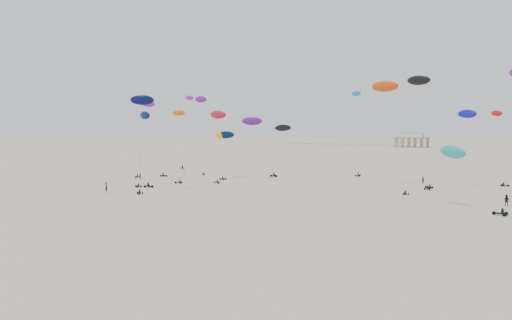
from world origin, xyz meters
The scene contains 24 objects.
ground_plane centered at (0.00, 200.00, 0.00)m, with size 900.00×900.00×0.00m, color beige.
pavilion_main centered at (-10.00, 350.00, 4.22)m, with size 21.00×13.00×9.80m.
pier_fence centered at (-62.00, 350.00, 0.77)m, with size 80.20×0.20×1.50m.
rig_0 centered at (-23.05, 84.85, 15.84)m, with size 5.13×4.25×19.38m.
rig_1 centered at (5.40, 139.97, 14.36)m, with size 4.53×8.09×23.02m.
rig_3 centered at (-43.08, 111.70, 13.92)m, with size 3.76×6.08×19.82m.
rig_4 centered at (-44.42, 138.90, 17.44)m, with size 8.71×5.74×22.85m.
rig_5 centered at (-22.05, 116.33, 9.06)m, with size 4.63×6.22×12.15m.
rig_6 centered at (-14.09, 112.99, 12.64)m, with size 8.78×10.32×16.52m.
rig_7 centered at (39.92, 133.39, 10.53)m, with size 4.49×10.54×17.45m.
rig_10 centered at (-35.47, 101.29, 13.37)m, with size 9.40×12.90×18.86m.
rig_11 centered at (-25.93, 94.85, 6.81)m, with size 7.17×6.64×16.73m.
rig_12 centered at (-23.70, 112.40, 8.95)m, with size 6.72×15.44×16.12m.
rig_13 centered at (34.05, 90.06, 7.72)m, with size 11.02×7.01×11.33m.
rig_14 centered at (-15.49, 136.97, 9.84)m, with size 7.41×17.94×18.54m.
rig_15 centered at (18.31, 112.77, 19.90)m, with size 9.69×11.37×23.67m.
rig_16 centered at (23.34, 124.86, 21.11)m, with size 7.77×14.86×25.94m.
rig_17 centered at (32.41, 119.67, 13.13)m, with size 10.28×5.53×17.13m.
rig_18 centered at (-34.24, 133.56, 15.46)m, with size 6.31×14.76×19.74m.
rig_19 centered at (-38.56, 120.11, 12.14)m, with size 4.03×12.07×22.53m.
spectator_0 centered at (-30.66, 83.05, 0.00)m, with size 0.82×0.57×2.27m, color black.
spectator_1 centered at (40.93, 97.91, 0.00)m, with size 1.06×0.61×2.16m, color black.
spectator_2 centered at (-40.88, 106.39, 0.00)m, with size 1.14×0.61×1.92m, color black.
spectator_3 centered at (24.30, 126.41, 0.00)m, with size 0.69×0.47×1.89m, color black.
Camera 1 is at (38.63, 6.83, 12.81)m, focal length 35.00 mm.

